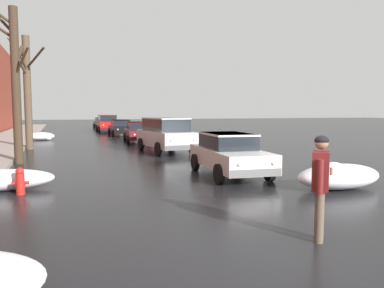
# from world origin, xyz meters

# --- Properties ---
(ground_plane) EXTENTS (200.00, 200.00, 0.00)m
(ground_plane) POSITION_xyz_m (0.00, 0.00, 0.00)
(ground_plane) COLOR black
(snow_bank_near_corner_left) EXTENTS (1.86, 1.01, 0.60)m
(snow_bank_near_corner_left) POSITION_xyz_m (-4.22, 25.43, 0.29)
(snow_bank_near_corner_left) COLOR white
(snow_bank_near_corner_left) RESTS_ON ground
(snow_bank_near_corner_right) EXTENTS (2.59, 1.27, 0.75)m
(snow_bank_near_corner_right) POSITION_xyz_m (4.16, 3.73, 0.35)
(snow_bank_near_corner_right) COLOR white
(snow_bank_near_corner_right) RESTS_ON ground
(bare_tree_second_along_sidewalk) EXTENTS (2.31, 2.93, 6.95)m
(bare_tree_second_along_sidewalk) POSITION_xyz_m (-4.69, 12.34, 3.50)
(bare_tree_second_along_sidewalk) COLOR #382B1E
(bare_tree_second_along_sidewalk) RESTS_ON ground
(bare_tree_mid_block) EXTENTS (2.17, 3.79, 6.46)m
(bare_tree_mid_block) POSITION_xyz_m (-4.65, 18.32, 3.42)
(bare_tree_mid_block) COLOR #4C3D2D
(bare_tree_mid_block) RESTS_ON ground
(sedan_white_approaching_near_lane) EXTENTS (2.11, 4.45, 1.42)m
(sedan_white_approaching_near_lane) POSITION_xyz_m (2.34, 6.83, 0.75)
(sedan_white_approaching_near_lane) COLOR silver
(sedan_white_approaching_near_lane) RESTS_ON ground
(suv_silver_parked_kerbside_close) EXTENTS (2.25, 4.93, 1.82)m
(suv_silver_parked_kerbside_close) POSITION_xyz_m (2.24, 14.38, 0.99)
(suv_silver_parked_kerbside_close) COLOR #B7B7BC
(suv_silver_parked_kerbside_close) RESTS_ON ground
(sedan_maroon_parked_kerbside_mid) EXTENTS (2.27, 4.41, 1.42)m
(sedan_maroon_parked_kerbside_mid) POSITION_xyz_m (2.23, 20.93, 0.75)
(sedan_maroon_parked_kerbside_mid) COLOR maroon
(sedan_maroon_parked_kerbside_mid) RESTS_ON ground
(sedan_black_parked_far_down_block) EXTENTS (1.93, 4.20, 1.42)m
(sedan_black_parked_far_down_block) POSITION_xyz_m (2.10, 28.36, 0.75)
(sedan_black_parked_far_down_block) COLOR black
(sedan_black_parked_far_down_block) RESTS_ON ground
(suv_red_queued_behind_truck) EXTENTS (2.12, 4.31, 1.82)m
(suv_red_queued_behind_truck) POSITION_xyz_m (1.73, 34.79, 0.99)
(suv_red_queued_behind_truck) COLOR red
(suv_red_queued_behind_truck) RESTS_ON ground
(sedan_darkblue_at_far_intersection) EXTENTS (1.98, 3.94, 1.42)m
(sedan_darkblue_at_far_intersection) POSITION_xyz_m (2.04, 42.30, 0.75)
(sedan_darkblue_at_far_intersection) COLOR navy
(sedan_darkblue_at_far_intersection) RESTS_ON ground
(pedestrian_with_coffee) EXTENTS (0.50, 0.57, 1.76)m
(pedestrian_with_coffee) POSITION_xyz_m (0.97, 0.48, 1.04)
(pedestrian_with_coffee) COLOR brown
(pedestrian_with_coffee) RESTS_ON ground
(fire_hydrant) EXTENTS (0.42, 0.22, 0.71)m
(fire_hydrant) POSITION_xyz_m (-4.04, 5.96, 0.36)
(fire_hydrant) COLOR #B21E19
(fire_hydrant) RESTS_ON ground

